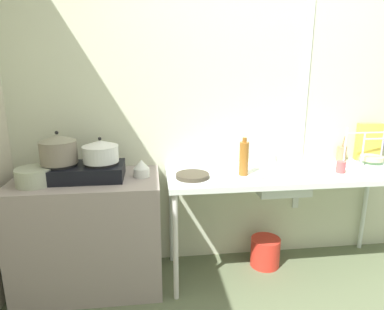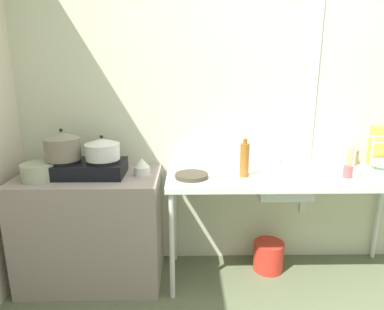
{
  "view_description": "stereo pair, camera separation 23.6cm",
  "coord_description": "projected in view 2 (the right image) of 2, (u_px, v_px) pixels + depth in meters",
  "views": [
    {
      "loc": [
        -0.93,
        -1.07,
        1.57
      ],
      "look_at": [
        -0.66,
        1.2,
        0.97
      ],
      "focal_mm": 31.38,
      "sensor_mm": 36.0,
      "label": 1
    },
    {
      "loc": [
        -0.7,
        -1.09,
        1.57
      ],
      "look_at": [
        -0.66,
        1.2,
        0.97
      ],
      "focal_mm": 31.38,
      "sensor_mm": 36.0,
      "label": 2
    }
  ],
  "objects": [
    {
      "name": "wall_back",
      "position": [
        276.0,
        97.0,
        2.6
      ],
      "size": [
        4.75,
        0.1,
        2.7
      ],
      "primitive_type": "cube",
      "color": "beige",
      "rests_on": "ground"
    },
    {
      "name": "wall_metal_strip",
      "position": [
        314.0,
        79.0,
        2.51
      ],
      "size": [
        0.05,
        0.01,
        2.16
      ],
      "primitive_type": "cube",
      "color": "silver"
    },
    {
      "name": "counter_concrete",
      "position": [
        92.0,
        228.0,
        2.49
      ],
      "size": [
        1.01,
        0.57,
        0.83
      ],
      "primitive_type": "cube",
      "color": "gray",
      "rests_on": "ground"
    },
    {
      "name": "counter_sink",
      "position": [
        289.0,
        182.0,
        2.43
      ],
      "size": [
        1.77,
        0.57,
        0.83
      ],
      "color": "silver",
      "rests_on": "ground"
    },
    {
      "name": "stove",
      "position": [
        84.0,
        168.0,
        2.37
      ],
      "size": [
        0.57,
        0.3,
        0.12
      ],
      "color": "black",
      "rests_on": "counter_concrete"
    },
    {
      "name": "pot_on_left_burner",
      "position": [
        62.0,
        146.0,
        2.33
      ],
      "size": [
        0.25,
        0.25,
        0.22
      ],
      "color": "slate",
      "rests_on": "stove"
    },
    {
      "name": "pot_on_right_burner",
      "position": [
        102.0,
        149.0,
        2.34
      ],
      "size": [
        0.24,
        0.24,
        0.17
      ],
      "color": "silver",
      "rests_on": "stove"
    },
    {
      "name": "pot_beside_stove",
      "position": [
        39.0,
        172.0,
        2.29
      ],
      "size": [
        0.23,
        0.23,
        0.11
      ],
      "color": "#9BA28A",
      "rests_on": "counter_concrete"
    },
    {
      "name": "percolator",
      "position": [
        142.0,
        167.0,
        2.38
      ],
      "size": [
        0.11,
        0.11,
        0.12
      ],
      "color": "silver",
      "rests_on": "counter_concrete"
    },
    {
      "name": "sink_basin",
      "position": [
        282.0,
        185.0,
        2.39
      ],
      "size": [
        0.37,
        0.29,
        0.14
      ],
      "primitive_type": "cube",
      "color": "silver",
      "rests_on": "counter_sink"
    },
    {
      "name": "faucet",
      "position": [
        283.0,
        151.0,
        2.46
      ],
      "size": [
        0.14,
        0.08,
        0.23
      ],
      "color": "silver",
      "rests_on": "counter_sink"
    },
    {
      "name": "frying_pan",
      "position": [
        192.0,
        176.0,
        2.33
      ],
      "size": [
        0.23,
        0.23,
        0.03
      ],
      "primitive_type": "cylinder",
      "color": "#383226",
      "rests_on": "counter_sink"
    },
    {
      "name": "dish_rack",
      "position": [
        383.0,
        167.0,
        2.41
      ],
      "size": [
        0.33,
        0.24,
        0.3
      ],
      "color": "#B9B0C3",
      "rests_on": "counter_sink"
    },
    {
      "name": "cup_by_rack",
      "position": [
        348.0,
        172.0,
        2.33
      ],
      "size": [
        0.07,
        0.07,
        0.08
      ],
      "primitive_type": "cylinder",
      "color": "#B74C4C",
      "rests_on": "counter_sink"
    },
    {
      "name": "small_bowl_on_drainboard",
      "position": [
        316.0,
        170.0,
        2.45
      ],
      "size": [
        0.11,
        0.11,
        0.04
      ],
      "primitive_type": "cylinder",
      "color": "white",
      "rests_on": "counter_sink"
    },
    {
      "name": "bottle_by_sink",
      "position": [
        244.0,
        160.0,
        2.33
      ],
      "size": [
        0.07,
        0.07,
        0.27
      ],
      "color": "brown",
      "rests_on": "counter_sink"
    },
    {
      "name": "cereal_box",
      "position": [
        383.0,
        146.0,
        2.61
      ],
      "size": [
        0.2,
        0.09,
        0.31
      ],
      "primitive_type": "cube",
      "rotation": [
        0.0,
        0.0,
        -0.13
      ],
      "color": "yellow",
      "rests_on": "counter_sink"
    },
    {
      "name": "utensil_jar",
      "position": [
        353.0,
        158.0,
        2.63
      ],
      "size": [
        0.07,
        0.07,
        0.2
      ],
      "color": "#9C7450",
      "rests_on": "counter_sink"
    },
    {
      "name": "bucket_on_floor",
      "position": [
        268.0,
        256.0,
        2.67
      ],
      "size": [
        0.24,
        0.24,
        0.24
      ],
      "primitive_type": "cylinder",
      "color": "red",
      "rests_on": "ground"
    }
  ]
}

